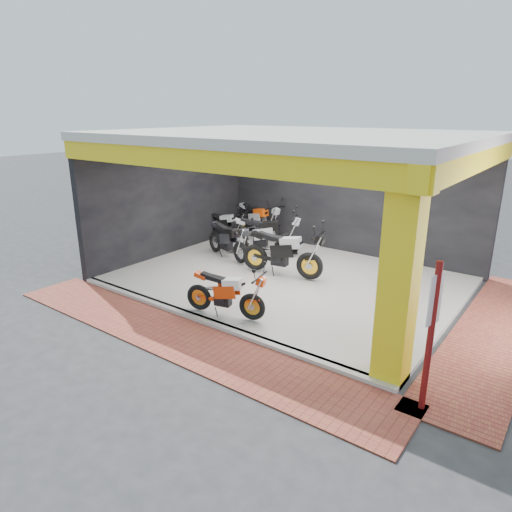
{
  "coord_description": "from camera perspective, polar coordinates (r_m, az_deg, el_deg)",
  "views": [
    {
      "loc": [
        5.85,
        -7.19,
        4.15
      ],
      "look_at": [
        -0.24,
        0.99,
        0.9
      ],
      "focal_mm": 32.0,
      "sensor_mm": 36.0,
      "label": 1
    }
  ],
  "objects": [
    {
      "name": "ground",
      "position": [
        10.16,
        -2.26,
        -6.45
      ],
      "size": [
        80.0,
        80.0,
        0.0
      ],
      "primitive_type": "plane",
      "color": "#2D2D30",
      "rests_on": "ground"
    },
    {
      "name": "showroom_floor",
      "position": [
        11.65,
        3.93,
        -2.99
      ],
      "size": [
        8.0,
        6.0,
        0.1
      ],
      "primitive_type": "cube",
      "color": "silver",
      "rests_on": "ground"
    },
    {
      "name": "showroom_ceiling",
      "position": [
        10.91,
        4.33,
        14.73
      ],
      "size": [
        8.4,
        6.4,
        0.2
      ],
      "primitive_type": "cube",
      "color": "beige",
      "rests_on": "corner_column"
    },
    {
      "name": "back_wall",
      "position": [
        13.83,
        11.13,
        7.35
      ],
      "size": [
        8.2,
        0.2,
        3.5
      ],
      "primitive_type": "cube",
      "color": "black",
      "rests_on": "ground"
    },
    {
      "name": "left_wall",
      "position": [
        13.76,
        -10.52,
        7.34
      ],
      "size": [
        0.2,
        6.2,
        3.5
      ],
      "primitive_type": "cube",
      "color": "black",
      "rests_on": "ground"
    },
    {
      "name": "corner_column",
      "position": [
        7.19,
        17.51,
        -2.7
      ],
      "size": [
        0.5,
        0.5,
        3.5
      ],
      "primitive_type": "cube",
      "color": "yellow",
      "rests_on": "ground"
    },
    {
      "name": "header_beam_front",
      "position": [
        8.56,
        -6.82,
        11.85
      ],
      "size": [
        8.4,
        0.3,
        0.4
      ],
      "primitive_type": "cube",
      "color": "yellow",
      "rests_on": "corner_column"
    },
    {
      "name": "header_beam_right",
      "position": [
        9.42,
        25.65,
        10.79
      ],
      "size": [
        0.3,
        6.4,
        0.4
      ],
      "primitive_type": "cube",
      "color": "yellow",
      "rests_on": "corner_column"
    },
    {
      "name": "floor_kerb",
      "position": [
        9.45,
        -6.19,
        -8.17
      ],
      "size": [
        8.0,
        0.2,
        0.1
      ],
      "primitive_type": "cube",
      "color": "silver",
      "rests_on": "ground"
    },
    {
      "name": "paver_front",
      "position": [
        8.97,
        -9.6,
        -10.06
      ],
      "size": [
        9.0,
        1.4,
        0.03
      ],
      "primitive_type": "cube",
      "color": "brown",
      "rests_on": "ground"
    },
    {
      "name": "paver_right",
      "position": [
        10.14,
        27.61,
        -8.57
      ],
      "size": [
        1.4,
        7.0,
        0.03
      ],
      "primitive_type": "cube",
      "color": "brown",
      "rests_on": "ground"
    },
    {
      "name": "signpost",
      "position": [
        6.8,
        21.03,
        -8.87
      ],
      "size": [
        0.09,
        0.31,
        2.28
      ],
      "rotation": [
        0.0,
        0.0,
        -0.24
      ],
      "color": "maroon",
      "rests_on": "ground"
    },
    {
      "name": "moto_hero",
      "position": [
        9.09,
        -0.49,
        -4.78
      ],
      "size": [
        2.0,
        1.11,
        1.16
      ],
      "primitive_type": null,
      "rotation": [
        0.0,
        0.0,
        0.23
      ],
      "color": "red",
      "rests_on": "showroom_floor"
    },
    {
      "name": "moto_row_a",
      "position": [
        11.3,
        6.78,
        0.39
      ],
      "size": [
        2.46,
        1.24,
        1.44
      ],
      "primitive_type": null,
      "rotation": [
        0.0,
        0.0,
        0.16
      ],
      "color": "black",
      "rests_on": "showroom_floor"
    },
    {
      "name": "moto_row_b",
      "position": [
        12.5,
        -1.97,
        1.76
      ],
      "size": [
        2.17,
        1.32,
        1.25
      ],
      "primitive_type": null,
      "rotation": [
        0.0,
        0.0,
        -0.3
      ],
      "color": "black",
      "rests_on": "showroom_floor"
    },
    {
      "name": "moto_row_c",
      "position": [
        14.73,
        1.88,
        4.45
      ],
      "size": [
        2.37,
        1.31,
        1.37
      ],
      "primitive_type": null,
      "rotation": [
        0.0,
        0.0,
        -0.23
      ],
      "color": "#A9ADB1",
      "rests_on": "showroom_floor"
    },
    {
      "name": "moto_row_d",
      "position": [
        13.12,
        4.01,
        2.85
      ],
      "size": [
        2.45,
        1.72,
        1.41
      ],
      "primitive_type": null,
      "rotation": [
        0.0,
        0.0,
        0.42
      ],
      "color": "#A0A3A8",
      "rests_on": "showroom_floor"
    },
    {
      "name": "moto_row_e",
      "position": [
        14.61,
        -2.23,
        3.94
      ],
      "size": [
        2.0,
        0.98,
        1.17
      ],
      "primitive_type": null,
      "rotation": [
        0.0,
        0.0,
        0.15
      ],
      "color": "black",
      "rests_on": "showroom_floor"
    }
  ]
}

